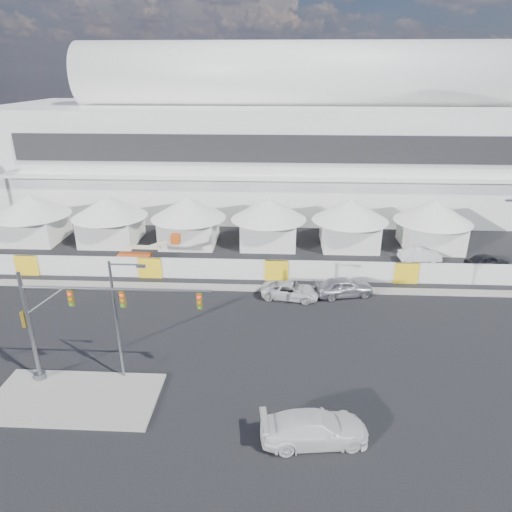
{
  "coord_description": "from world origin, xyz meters",
  "views": [
    {
      "loc": [
        6.07,
        -24.63,
        18.47
      ],
      "look_at": [
        4.31,
        10.0,
        4.24
      ],
      "focal_mm": 32.0,
      "sensor_mm": 36.0,
      "label": 1
    }
  ],
  "objects_px": {
    "sedan_silver": "(344,287)",
    "boom_lift": "(140,256)",
    "pickup_near": "(314,428)",
    "lot_car_b": "(487,261)",
    "traffic_mast": "(68,322)",
    "pickup_curb": "(291,291)",
    "streetlight_median": "(119,313)",
    "lot_car_a": "(420,255)"
  },
  "relations": [
    {
      "from": "traffic_mast",
      "to": "streetlight_median",
      "type": "xyz_separation_m",
      "value": [
        2.97,
        0.54,
        0.38
      ]
    },
    {
      "from": "sedan_silver",
      "to": "streetlight_median",
      "type": "distance_m",
      "value": 20.11
    },
    {
      "from": "lot_car_a",
      "to": "traffic_mast",
      "type": "xyz_separation_m",
      "value": [
        -27.22,
        -21.14,
        3.66
      ]
    },
    {
      "from": "sedan_silver",
      "to": "pickup_curb",
      "type": "distance_m",
      "value": 4.71
    },
    {
      "from": "traffic_mast",
      "to": "boom_lift",
      "type": "relative_size",
      "value": 1.76
    },
    {
      "from": "lot_car_b",
      "to": "pickup_curb",
      "type": "bearing_deg",
      "value": 91.86
    },
    {
      "from": "pickup_curb",
      "to": "traffic_mast",
      "type": "xyz_separation_m",
      "value": [
        -13.71,
        -12.23,
        3.67
      ]
    },
    {
      "from": "sedan_silver",
      "to": "pickup_curb",
      "type": "xyz_separation_m",
      "value": [
        -4.66,
        -0.63,
        -0.16
      ]
    },
    {
      "from": "sedan_silver",
      "to": "lot_car_a",
      "type": "bearing_deg",
      "value": -59.57
    },
    {
      "from": "traffic_mast",
      "to": "pickup_near",
      "type": "bearing_deg",
      "value": -16.17
    },
    {
      "from": "pickup_near",
      "to": "lot_car_a",
      "type": "relative_size",
      "value": 1.34
    },
    {
      "from": "pickup_near",
      "to": "lot_car_b",
      "type": "bearing_deg",
      "value": -45.66
    },
    {
      "from": "pickup_curb",
      "to": "boom_lift",
      "type": "xyz_separation_m",
      "value": [
        -15.15,
        6.7,
        0.2
      ]
    },
    {
      "from": "pickup_near",
      "to": "streetlight_median",
      "type": "distance_m",
      "value": 13.23
    },
    {
      "from": "pickup_near",
      "to": "traffic_mast",
      "type": "relative_size",
      "value": 0.5
    },
    {
      "from": "sedan_silver",
      "to": "boom_lift",
      "type": "relative_size",
      "value": 0.77
    },
    {
      "from": "pickup_near",
      "to": "sedan_silver",
      "type": "bearing_deg",
      "value": -19.75
    },
    {
      "from": "traffic_mast",
      "to": "streetlight_median",
      "type": "height_order",
      "value": "streetlight_median"
    },
    {
      "from": "sedan_silver",
      "to": "boom_lift",
      "type": "height_order",
      "value": "boom_lift"
    },
    {
      "from": "lot_car_b",
      "to": "boom_lift",
      "type": "xyz_separation_m",
      "value": [
        -34.81,
        -0.64,
        0.14
      ]
    },
    {
      "from": "sedan_silver",
      "to": "pickup_curb",
      "type": "relative_size",
      "value": 1.01
    },
    {
      "from": "sedan_silver",
      "to": "lot_car_b",
      "type": "height_order",
      "value": "sedan_silver"
    },
    {
      "from": "sedan_silver",
      "to": "pickup_near",
      "type": "bearing_deg",
      "value": 155.11
    },
    {
      "from": "lot_car_b",
      "to": "traffic_mast",
      "type": "bearing_deg",
      "value": 101.79
    },
    {
      "from": "pickup_curb",
      "to": "pickup_near",
      "type": "relative_size",
      "value": 0.87
    },
    {
      "from": "sedan_silver",
      "to": "traffic_mast",
      "type": "relative_size",
      "value": 0.43
    },
    {
      "from": "lot_car_b",
      "to": "traffic_mast",
      "type": "height_order",
      "value": "traffic_mast"
    },
    {
      "from": "pickup_curb",
      "to": "pickup_near",
      "type": "distance_m",
      "value": 16.51
    },
    {
      "from": "boom_lift",
      "to": "streetlight_median",
      "type": "bearing_deg",
      "value": -74.44
    },
    {
      "from": "pickup_curb",
      "to": "streetlight_median",
      "type": "bearing_deg",
      "value": 146.25
    },
    {
      "from": "lot_car_a",
      "to": "lot_car_b",
      "type": "height_order",
      "value": "lot_car_b"
    },
    {
      "from": "lot_car_b",
      "to": "streetlight_median",
      "type": "xyz_separation_m",
      "value": [
        -30.4,
        -19.03,
        3.99
      ]
    },
    {
      "from": "pickup_curb",
      "to": "lot_car_b",
      "type": "height_order",
      "value": "lot_car_b"
    },
    {
      "from": "pickup_curb",
      "to": "traffic_mast",
      "type": "height_order",
      "value": "traffic_mast"
    },
    {
      "from": "pickup_curb",
      "to": "streetlight_median",
      "type": "xyz_separation_m",
      "value": [
        -10.74,
        -11.7,
        4.06
      ]
    },
    {
      "from": "pickup_curb",
      "to": "boom_lift",
      "type": "relative_size",
      "value": 0.76
    },
    {
      "from": "pickup_near",
      "to": "traffic_mast",
      "type": "distance_m",
      "value": 15.67
    },
    {
      "from": "pickup_near",
      "to": "lot_car_b",
      "type": "relative_size",
      "value": 1.29
    },
    {
      "from": "sedan_silver",
      "to": "lot_car_a",
      "type": "relative_size",
      "value": 1.18
    },
    {
      "from": "lot_car_a",
      "to": "pickup_near",
      "type": "bearing_deg",
      "value": 149.51
    },
    {
      "from": "sedan_silver",
      "to": "pickup_curb",
      "type": "height_order",
      "value": "sedan_silver"
    },
    {
      "from": "pickup_curb",
      "to": "traffic_mast",
      "type": "distance_m",
      "value": 18.74
    }
  ]
}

